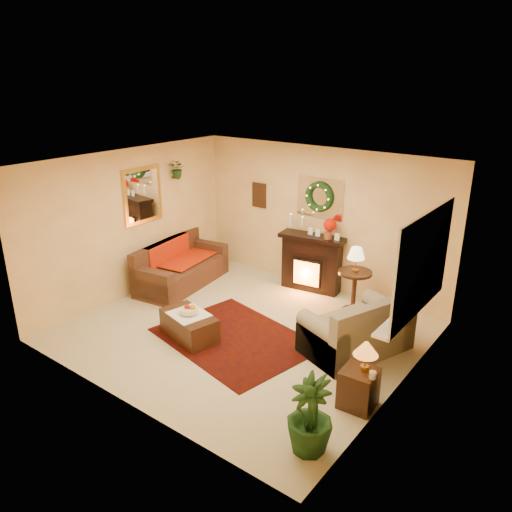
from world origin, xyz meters
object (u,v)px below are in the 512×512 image
Objects in this scene: loveseat at (356,324)px; end_table_square at (359,387)px; sofa at (182,263)px; coffee_table at (189,325)px; side_table_round at (354,293)px; fireplace at (312,261)px.

end_table_square is (0.62, -1.16, -0.15)m from loveseat.
coffee_table is at bearing -50.49° from sofa.
sofa is 2.11× the size of coffee_table.
side_table_round is (3.09, 0.94, -0.10)m from sofa.
fireplace reaches higher than end_table_square.
loveseat reaches higher than end_table_square.
coffee_table is (-2.17, -1.20, -0.21)m from loveseat.
loveseat reaches higher than sofa.
sofa is 3.68m from loveseat.
sofa is 4.50m from end_table_square.
side_table_round is 1.46× the size of end_table_square.
coffee_table is at bearing -109.70° from fireplace.
loveseat is 1.33m from end_table_square.
end_table_square is 2.79m from coffee_table.
side_table_round is (-0.59, 1.11, -0.09)m from loveseat.
sofa is at bearing -163.10° from side_table_round.
fireplace is 1.16× the size of coffee_table.
fireplace is at bearing 130.55° from end_table_square.
fireplace is at bearing 158.69° from loveseat.
fireplace is at bearing 160.69° from side_table_round.
fireplace is 2.20m from loveseat.
side_table_round is at bearing -27.72° from fireplace.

